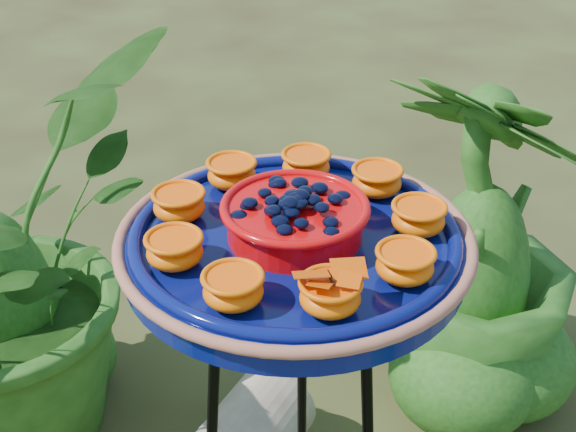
{
  "coord_description": "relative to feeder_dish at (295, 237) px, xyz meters",
  "views": [
    {
      "loc": [
        -0.12,
        -1.05,
        1.62
      ],
      "look_at": [
        0.12,
        -0.11,
        1.03
      ],
      "focal_mm": 50.0,
      "sensor_mm": 36.0,
      "label": 1
    }
  ],
  "objects": [
    {
      "name": "shrub_back_right",
      "position": [
        0.67,
        0.66,
        -0.53
      ],
      "size": [
        0.75,
        0.75,
        0.96
      ],
      "primitive_type": "imported",
      "rotation": [
        0.0,
        0.0,
        2.18
      ],
      "color": "#1A4512",
      "rests_on": "ground"
    },
    {
      "name": "feeder_dish",
      "position": [
        0.0,
        0.0,
        0.0
      ],
      "size": [
        0.63,
        0.63,
        0.12
      ],
      "rotation": [
        0.0,
        0.0,
        -0.35
      ],
      "color": "#070E52",
      "rests_on": "tripod_stand"
    }
  ]
}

